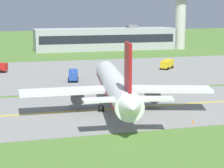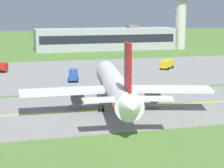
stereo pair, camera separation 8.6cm
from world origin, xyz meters
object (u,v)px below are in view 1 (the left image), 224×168
object	(u,v)px
service_truck_baggage	(73,75)
control_tower	(181,12)
airplane_lead	(115,86)
service_truck_catering	(167,64)

from	to	relation	value
service_truck_baggage	control_tower	xyz separation A→B (m)	(57.53, 66.14, 13.91)
airplane_lead	control_tower	bearing A→B (deg)	59.85
service_truck_catering	control_tower	size ratio (longest dim) A/B	0.23
airplane_lead	control_tower	xyz separation A→B (m)	(55.70, 95.90, 11.31)
service_truck_baggage	service_truck_catering	world-z (taller)	same
service_truck_baggage	control_tower	distance (m)	88.75
airplane_lead	service_truck_baggage	xyz separation A→B (m)	(-1.83, 29.76, -2.60)
airplane_lead	control_tower	distance (m)	111.48
service_truck_catering	control_tower	xyz separation A→B (m)	(28.33, 53.68, 13.91)
service_truck_baggage	service_truck_catering	distance (m)	31.75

